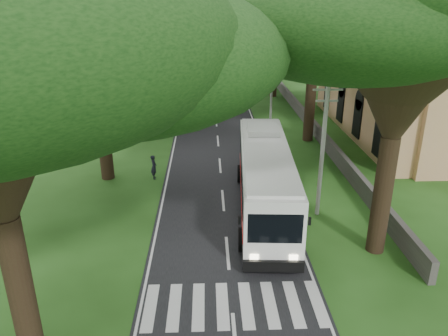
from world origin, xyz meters
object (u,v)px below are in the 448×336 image
pole_near (323,147)px  pole_mid (272,81)px  pole_far (252,55)px  coach_bus (265,177)px  distant_car_c (217,69)px  church (417,81)px  pedestrian (154,167)px  distant_car_a (204,97)px

pole_near → pole_mid: (0.00, 20.00, 0.00)m
pole_far → coach_bus: size_ratio=0.59×
pole_near → distant_car_c: (-4.70, 50.31, -3.54)m
church → coach_bus: church is taller
church → pedestrian: size_ratio=13.87×
coach_bus → distant_car_a: 28.82m
church → distant_car_a: (-19.08, 13.68, -4.28)m
pole_mid → distant_car_c: 30.87m
pole_near → distant_car_a: size_ratio=2.28×
pole_mid → church: bearing=-19.8°
pole_near → distant_car_a: (-6.71, 29.22, -3.55)m
pedestrian → church: bearing=-75.2°
pole_mid → distant_car_c: (-4.70, 30.31, -3.54)m
pole_mid → distant_car_a: (-6.71, 9.22, -3.55)m
pole_mid → pole_far: 20.00m
coach_bus → distant_car_a: size_ratio=3.86×
church → distant_car_c: bearing=116.1°
church → distant_car_c: 38.96m
pole_mid → distant_car_c: size_ratio=1.92×
pole_far → distant_car_a: size_ratio=2.28×
pole_near → pole_far: same height
church → distant_car_a: 23.86m
pole_near → church: bearing=51.5°
pole_mid → distant_car_a: bearing=126.1°
pole_near → pole_far: (0.00, 40.00, 0.00)m
church → distant_car_a: bearing=144.4°
coach_bus → pedestrian: (-7.13, 5.09, -1.26)m
pole_mid → coach_bus: 19.67m
distant_car_c → pedestrian: pedestrian is taller
pole_near → pedestrian: size_ratio=4.62×
church → distant_car_c: (-17.06, 34.76, -4.27)m
distant_car_a → distant_car_c: size_ratio=0.84×
pole_far → pedestrian: size_ratio=4.62×
distant_car_a → distant_car_c: distant_car_c is taller
pole_mid → coach_bus: pole_mid is taller
pole_far → distant_car_a: pole_far is taller
coach_bus → distant_car_a: bearing=100.9°
pole_mid → pedestrian: (-10.21, -14.24, -3.32)m
pole_mid → coach_bus: size_ratio=0.59×
church → pole_mid: (-12.36, 4.45, -0.73)m
distant_car_a → church: bearing=134.3°
distant_car_a → pole_mid: bearing=116.0°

